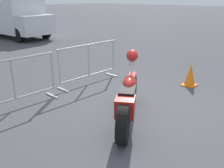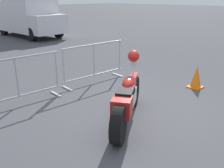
{
  "view_description": "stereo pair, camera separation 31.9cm",
  "coord_description": "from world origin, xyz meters",
  "views": [
    {
      "loc": [
        -4.0,
        -2.69,
        2.27
      ],
      "look_at": [
        -0.53,
        0.31,
        0.65
      ],
      "focal_mm": 40.0,
      "sensor_mm": 36.0,
      "label": 1
    },
    {
      "loc": [
        -3.78,
        -2.92,
        2.27
      ],
      "look_at": [
        -0.53,
        0.31,
        0.65
      ],
      "focal_mm": 40.0,
      "sensor_mm": 36.0,
      "label": 2
    }
  ],
  "objects": [
    {
      "name": "delivery_van",
      "position": [
        3.42,
        11.28,
        1.24
      ],
      "size": [
        2.12,
        5.06,
        2.31
      ],
      "rotation": [
        0.0,
        0.0,
        -1.54
      ],
      "color": "silver",
      "rests_on": "ground"
    },
    {
      "name": "crowd_barrier_far",
      "position": [
        0.56,
        2.09,
        0.55
      ],
      "size": [
        2.0,
        0.55,
        1.07
      ],
      "rotation": [
        0.0,
        0.0,
        -0.06
      ],
      "color": "#9EA0A5",
      "rests_on": "ground"
    },
    {
      "name": "ground_plane",
      "position": [
        0.0,
        0.0,
        0.0
      ],
      "size": [
        120.0,
        120.0,
        0.0
      ],
      "primitive_type": "plane",
      "color": "#424247"
    },
    {
      "name": "crowd_barrier_near",
      "position": [
        -1.62,
        2.09,
        0.55
      ],
      "size": [
        2.0,
        0.55,
        1.07
      ],
      "rotation": [
        0.0,
        0.0,
        -0.06
      ],
      "color": "#9EA0A5",
      "rests_on": "ground"
    },
    {
      "name": "traffic_cone",
      "position": [
        2.12,
        -0.14,
        0.29
      ],
      "size": [
        0.34,
        0.34,
        0.59
      ],
      "color": "orange",
      "rests_on": "ground"
    },
    {
      "name": "motorcycle",
      "position": [
        -0.53,
        -0.09,
        0.47
      ],
      "size": [
        1.96,
        1.3,
        1.24
      ],
      "rotation": [
        0.0,
        0.0,
        0.55
      ],
      "color": "black",
      "rests_on": "ground"
    },
    {
      "name": "planter_island",
      "position": [
        3.84,
        16.06,
        0.3
      ],
      "size": [
        3.64,
        3.64,
        1.05
      ],
      "color": "#ADA89E",
      "rests_on": "ground"
    }
  ]
}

